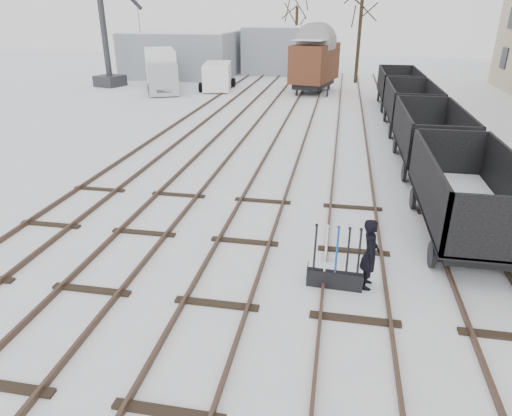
{
  "coord_description": "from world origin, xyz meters",
  "views": [
    {
      "loc": [
        2.39,
        -8.08,
        6.01
      ],
      "look_at": [
        0.38,
        2.74,
        1.2
      ],
      "focal_mm": 32.0,
      "sensor_mm": 36.0,
      "label": 1
    }
  ],
  "objects_px": {
    "ground_frame": "(335,275)",
    "panel_van": "(217,76)",
    "lorry": "(161,70)",
    "box_van_wagon": "(315,62)",
    "freight_wagon_a": "(465,207)",
    "crane": "(108,53)",
    "worker": "(370,254)"
  },
  "relations": [
    {
      "from": "ground_frame",
      "to": "box_van_wagon",
      "type": "height_order",
      "value": "box_van_wagon"
    },
    {
      "from": "box_van_wagon",
      "to": "lorry",
      "type": "relative_size",
      "value": 0.79
    },
    {
      "from": "freight_wagon_a",
      "to": "panel_van",
      "type": "xyz_separation_m",
      "value": [
        -13.59,
        24.07,
        0.15
      ]
    },
    {
      "from": "ground_frame",
      "to": "worker",
      "type": "relative_size",
      "value": 0.86
    },
    {
      "from": "ground_frame",
      "to": "box_van_wagon",
      "type": "xyz_separation_m",
      "value": [
        -2.38,
        27.3,
        2.04
      ]
    },
    {
      "from": "freight_wagon_a",
      "to": "box_van_wagon",
      "type": "height_order",
      "value": "box_van_wagon"
    },
    {
      "from": "worker",
      "to": "lorry",
      "type": "bearing_deg",
      "value": 33.51
    },
    {
      "from": "freight_wagon_a",
      "to": "crane",
      "type": "height_order",
      "value": "crane"
    },
    {
      "from": "ground_frame",
      "to": "panel_van",
      "type": "height_order",
      "value": "panel_van"
    },
    {
      "from": "worker",
      "to": "box_van_wagon",
      "type": "bearing_deg",
      "value": 9.72
    },
    {
      "from": "box_van_wagon",
      "to": "crane",
      "type": "distance_m",
      "value": 17.16
    },
    {
      "from": "crane",
      "to": "ground_frame",
      "type": "bearing_deg",
      "value": -37.19
    },
    {
      "from": "freight_wagon_a",
      "to": "crane",
      "type": "relative_size",
      "value": 0.59
    },
    {
      "from": "freight_wagon_a",
      "to": "panel_van",
      "type": "distance_m",
      "value": 27.64
    },
    {
      "from": "ground_frame",
      "to": "panel_van",
      "type": "bearing_deg",
      "value": 113.21
    },
    {
      "from": "worker",
      "to": "crane",
      "type": "xyz_separation_m",
      "value": [
        -20.29,
        27.46,
        1.77
      ]
    },
    {
      "from": "freight_wagon_a",
      "to": "lorry",
      "type": "relative_size",
      "value": 0.82
    },
    {
      "from": "worker",
      "to": "lorry",
      "type": "height_order",
      "value": "lorry"
    },
    {
      "from": "lorry",
      "to": "worker",
      "type": "bearing_deg",
      "value": -83.42
    },
    {
      "from": "crane",
      "to": "box_van_wagon",
      "type": "bearing_deg",
      "value": 16.62
    },
    {
      "from": "ground_frame",
      "to": "panel_van",
      "type": "distance_m",
      "value": 29.1
    },
    {
      "from": "ground_frame",
      "to": "lorry",
      "type": "bearing_deg",
      "value": 121.85
    },
    {
      "from": "lorry",
      "to": "panel_van",
      "type": "relative_size",
      "value": 1.45
    },
    {
      "from": "lorry",
      "to": "crane",
      "type": "relative_size",
      "value": 0.72
    },
    {
      "from": "worker",
      "to": "crane",
      "type": "bearing_deg",
      "value": 39.61
    },
    {
      "from": "worker",
      "to": "lorry",
      "type": "xyz_separation_m",
      "value": [
        -15.11,
        25.81,
        0.75
      ]
    },
    {
      "from": "ground_frame",
      "to": "box_van_wagon",
      "type": "relative_size",
      "value": 0.26
    },
    {
      "from": "box_van_wagon",
      "to": "panel_van",
      "type": "height_order",
      "value": "box_van_wagon"
    },
    {
      "from": "freight_wagon_a",
      "to": "crane",
      "type": "distance_m",
      "value": 33.54
    },
    {
      "from": "crane",
      "to": "worker",
      "type": "bearing_deg",
      "value": -36.07
    },
    {
      "from": "ground_frame",
      "to": "lorry",
      "type": "distance_m",
      "value": 29.65
    },
    {
      "from": "box_van_wagon",
      "to": "lorry",
      "type": "xyz_separation_m",
      "value": [
        -11.98,
        -1.39,
        -0.71
      ]
    }
  ]
}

